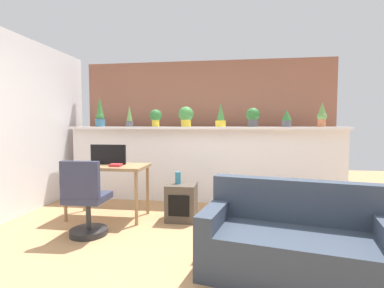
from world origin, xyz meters
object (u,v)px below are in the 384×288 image
Objects in this scene: tv_monitor at (108,154)px; potted_plant_7 at (322,115)px; desk at (108,171)px; side_cube_shelf at (181,202)px; book_on_desk at (116,165)px; potted_plant_2 at (156,117)px; couch at (294,244)px; vase_on_shelf at (178,178)px; potted_plant_0 at (100,114)px; potted_plant_4 at (221,116)px; office_chair at (86,204)px; potted_plant_3 at (186,116)px; potted_plant_6 at (287,118)px; potted_plant_1 at (129,117)px; potted_plant_5 at (253,116)px.

potted_plant_7 is at bearing 17.28° from tv_monitor.
side_cube_shelf is at bearing 2.66° from desk.
book_on_desk reaches higher than desk.
desk reaches higher than side_cube_shelf.
potted_plant_2 is 0.18× the size of couch.
potted_plant_0 is at bearing 148.74° from vase_on_shelf.
potted_plant_4 is 1.61m from potted_plant_7.
side_cube_shelf is 3.32× the size of book_on_desk.
couch is (2.23, -0.57, -0.11)m from office_chair.
vase_on_shelf is at bearing 39.50° from office_chair.
potted_plant_3 is 2.20m from potted_plant_7.
side_cube_shelf is at bearing -20.51° from vase_on_shelf.
couch is at bearing -29.28° from desk.
potted_plant_3 is 1.65m from potted_plant_6.
book_on_desk is (0.20, -0.20, -0.12)m from tv_monitor.
potted_plant_3 is (1.00, -0.00, 0.02)m from potted_plant_1.
office_chair is 2.31m from couch.
potted_plant_4 is 1.62m from side_cube_shelf.
potted_plant_4 reaches higher than potted_plant_1.
potted_plant_7 is 3.72m from office_chair.
potted_plant_2 reaches higher than desk.
potted_plant_5 is 1.65m from vase_on_shelf.
vase_on_shelf is at bearing 13.07° from book_on_desk.
office_chair is (-1.48, -1.73, -1.06)m from potted_plant_4.
potted_plant_6 is 2.57m from couch.
office_chair is (0.11, -1.77, -1.06)m from potted_plant_1.
potted_plant_4 is at bearing 179.06° from potted_plant_6.
potted_plant_3 reaches higher than tv_monitor.
potted_plant_6 is at bearing 31.78° from side_cube_shelf.
potted_plant_6 is 0.24× the size of desk.
potted_plant_0 is 3.89m from couch.
office_chair is (-0.37, -1.72, -1.06)m from potted_plant_2.
potted_plant_6 is 2.74m from book_on_desk.
desk is 1.12m from side_cube_shelf.
potted_plant_1 reaches higher than potted_plant_2.
vase_on_shelf is (0.05, -0.99, -0.89)m from potted_plant_3.
potted_plant_2 reaches higher than couch.
potted_plant_5 is 2.04× the size of book_on_desk.
potted_plant_2 is 1.35m from desk.
potted_plant_7 is 3.36m from tv_monitor.
potted_plant_5 is 0.53m from potted_plant_6.
desk is at bearing -86.57° from potted_plant_1.
potted_plant_6 is 0.69× the size of potted_plant_7.
potted_plant_4 is (2.12, -0.01, -0.05)m from potted_plant_0.
potted_plant_0 is at bearing 121.02° from tv_monitor.
potted_plant_6 reaches higher than tv_monitor.
vase_on_shelf is at bearing 159.49° from side_cube_shelf.
potted_plant_4 is at bearing 63.53° from side_cube_shelf.
potted_plant_3 is 1.57m from book_on_desk.
potted_plant_6 is at bearing -1.86° from potted_plant_3.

